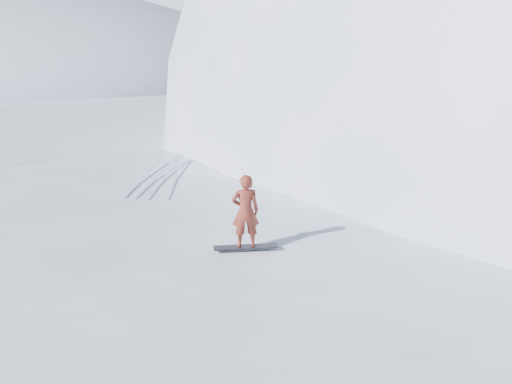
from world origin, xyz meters
TOP-DOWN VIEW (x-y plane):
  - ground at (0.00, 0.00)m, footprint 400.00×400.00m
  - near_ridge at (1.00, 3.00)m, footprint 36.00×28.00m
  - peak_shoulder at (10.00, 20.00)m, footprint 28.00×24.00m
  - far_ridge_c at (-40.00, 110.00)m, footprint 140.00×90.00m
  - wind_bumps at (-0.56, 2.12)m, footprint 16.00×14.40m
  - snowboard at (3.38, -0.00)m, footprint 1.55×0.84m
  - snowboarder at (3.38, -0.00)m, footprint 0.76×0.64m
  - board_tracks at (-1.27, 5.80)m, footprint 2.57×5.94m

SIDE VIEW (x-z plane):
  - ground at x=0.00m, z-range 0.00..0.00m
  - near_ridge at x=1.00m, z-range -2.40..2.40m
  - peak_shoulder at x=10.00m, z-range -9.00..9.00m
  - far_ridge_c at x=-40.00m, z-range -18.00..18.00m
  - wind_bumps at x=-0.56m, z-range -0.50..0.50m
  - snowboard at x=3.38m, z-range 2.40..2.43m
  - board_tracks at x=-1.27m, z-range 2.40..2.44m
  - snowboarder at x=3.38m, z-range 2.43..4.22m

